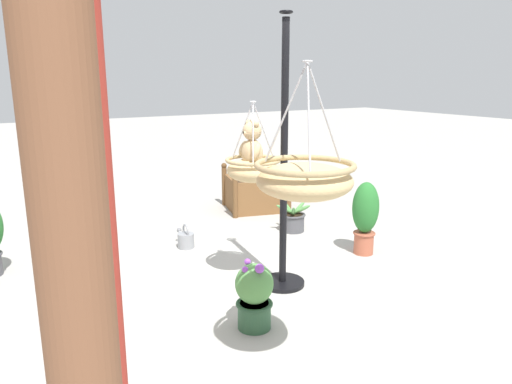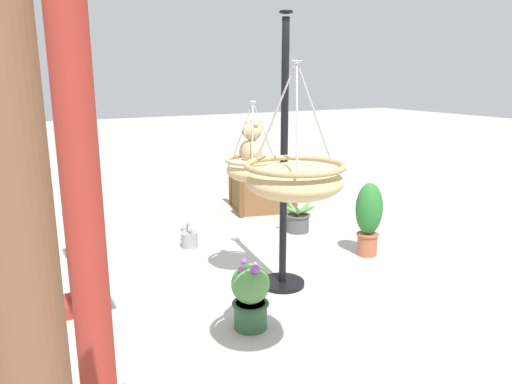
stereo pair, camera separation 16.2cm
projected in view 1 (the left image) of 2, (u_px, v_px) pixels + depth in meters
The scene contains 12 objects.
ground_plane at pixel (258, 283), 4.85m from camera, with size 40.00×40.00×0.00m, color #ADAAA3.
display_pole_central at pixel (283, 205), 4.62m from camera, with size 0.44×0.44×2.59m.
hanging_basket_with_teddy at pixel (253, 169), 4.54m from camera, with size 0.53×0.53×0.76m.
teddy_bear at pixel (251, 148), 4.48m from camera, with size 0.31×0.28×0.45m.
hanging_basket_left_high at pixel (305, 179), 2.85m from camera, with size 0.61×0.61×0.80m.
greenhouse_pillar_left at pixel (68, 162), 3.92m from camera, with size 0.31×0.31×2.79m.
greenhouse_pillar_right at pixel (94, 188), 2.48m from camera, with size 0.39×0.39×3.04m.
wooden_planter_box at pixel (256, 192), 7.47m from camera, with size 1.02×1.08×0.69m.
potted_plant_small_succulent at pixel (365, 215), 5.54m from camera, with size 0.31×0.31×0.86m.
potted_plant_conical_shrub at pixel (254, 295), 3.92m from camera, with size 0.31×0.31×0.60m.
potted_plant_trailing_ivy at pixel (293, 220), 6.43m from camera, with size 0.42×0.45×0.40m.
watering_can at pixel (186, 239), 5.82m from camera, with size 0.35×0.20×0.30m.
Camera 1 is at (-3.87, 2.29, 2.04)m, focal length 33.69 mm.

